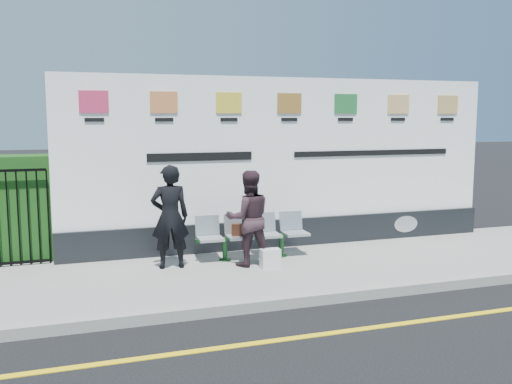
# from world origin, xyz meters

# --- Properties ---
(ground) EXTENTS (80.00, 80.00, 0.00)m
(ground) POSITION_xyz_m (0.00, 0.00, 0.00)
(ground) COLOR black
(pavement) EXTENTS (14.00, 3.00, 0.12)m
(pavement) POSITION_xyz_m (0.00, 2.50, 0.06)
(pavement) COLOR gray
(pavement) RESTS_ON ground
(kerb) EXTENTS (14.00, 0.18, 0.14)m
(kerb) POSITION_xyz_m (0.00, 1.00, 0.07)
(kerb) COLOR gray
(kerb) RESTS_ON ground
(yellow_line) EXTENTS (14.00, 0.10, 0.01)m
(yellow_line) POSITION_xyz_m (0.00, 0.00, 0.00)
(yellow_line) COLOR yellow
(yellow_line) RESTS_ON ground
(billboard) EXTENTS (8.00, 0.30, 3.00)m
(billboard) POSITION_xyz_m (0.50, 3.85, 1.42)
(billboard) COLOR black
(billboard) RESTS_ON pavement
(bench) EXTENTS (1.87, 0.56, 0.40)m
(bench) POSITION_xyz_m (-0.38, 3.12, 0.32)
(bench) COLOR #B1B7BB
(bench) RESTS_ON pavement
(woman_left) EXTENTS (0.60, 0.41, 1.60)m
(woman_left) POSITION_xyz_m (-1.78, 2.97, 0.92)
(woman_left) COLOR black
(woman_left) RESTS_ON pavement
(woman_right) EXTENTS (0.77, 0.62, 1.50)m
(woman_right) POSITION_xyz_m (-0.59, 2.72, 0.87)
(woman_right) COLOR #322027
(woman_right) RESTS_ON pavement
(handbag_brown) EXTENTS (0.27, 0.17, 0.20)m
(handbag_brown) POSITION_xyz_m (-0.62, 3.12, 0.62)
(handbag_brown) COLOR black
(handbag_brown) RESTS_ON bench
(carrier_bag_white) EXTENTS (0.30, 0.18, 0.30)m
(carrier_bag_white) POSITION_xyz_m (-0.33, 2.46, 0.27)
(carrier_bag_white) COLOR silver
(carrier_bag_white) RESTS_ON pavement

